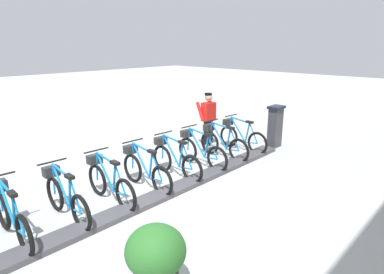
{
  "coord_description": "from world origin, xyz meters",
  "views": [
    {
      "loc": [
        -4.77,
        4.03,
        3.1
      ],
      "look_at": [
        0.5,
        -1.67,
        0.9
      ],
      "focal_mm": 31.11,
      "sensor_mm": 36.0,
      "label": 1
    }
  ],
  "objects_px": {
    "bike_docked_7": "(10,216)",
    "bike_docked_4": "(144,169)",
    "bike_docked_2": "(200,150)",
    "bike_docked_0": "(241,136)",
    "bike_docked_3": "(174,159)",
    "bike_docked_1": "(222,143)",
    "planter_bush": "(156,258)",
    "worker_near_rack": "(208,118)",
    "bike_docked_6": "(65,197)",
    "payment_kiosk": "(275,126)",
    "bike_docked_5": "(108,182)"
  },
  "relations": [
    {
      "from": "bike_docked_0",
      "to": "bike_docked_2",
      "type": "xyz_separation_m",
      "value": [
        0.0,
        1.84,
        0.0
      ]
    },
    {
      "from": "bike_docked_3",
      "to": "bike_docked_4",
      "type": "relative_size",
      "value": 1.0
    },
    {
      "from": "payment_kiosk",
      "to": "bike_docked_6",
      "type": "xyz_separation_m",
      "value": [
        0.57,
        6.5,
        -0.24
      ]
    },
    {
      "from": "bike_docked_0",
      "to": "worker_near_rack",
      "type": "height_order",
      "value": "worker_near_rack"
    },
    {
      "from": "payment_kiosk",
      "to": "bike_docked_4",
      "type": "bearing_deg",
      "value": 83.01
    },
    {
      "from": "bike_docked_1",
      "to": "planter_bush",
      "type": "xyz_separation_m",
      "value": [
        -2.67,
        4.76,
        0.11
      ]
    },
    {
      "from": "payment_kiosk",
      "to": "bike_docked_0",
      "type": "bearing_deg",
      "value": 59.83
    },
    {
      "from": "bike_docked_1",
      "to": "bike_docked_3",
      "type": "bearing_deg",
      "value": 90.0
    },
    {
      "from": "payment_kiosk",
      "to": "bike_docked_2",
      "type": "relative_size",
      "value": 0.74
    },
    {
      "from": "bike_docked_4",
      "to": "bike_docked_6",
      "type": "height_order",
      "value": "same"
    },
    {
      "from": "bike_docked_4",
      "to": "worker_near_rack",
      "type": "xyz_separation_m",
      "value": [
        0.95,
        -3.3,
        0.48
      ]
    },
    {
      "from": "bike_docked_0",
      "to": "bike_docked_4",
      "type": "relative_size",
      "value": 1.0
    },
    {
      "from": "bike_docked_0",
      "to": "planter_bush",
      "type": "distance_m",
      "value": 6.27
    },
    {
      "from": "bike_docked_7",
      "to": "worker_near_rack",
      "type": "height_order",
      "value": "worker_near_rack"
    },
    {
      "from": "bike_docked_1",
      "to": "worker_near_rack",
      "type": "bearing_deg",
      "value": -29.57
    },
    {
      "from": "worker_near_rack",
      "to": "bike_docked_5",
      "type": "bearing_deg",
      "value": 102.72
    },
    {
      "from": "worker_near_rack",
      "to": "planter_bush",
      "type": "bearing_deg",
      "value": 124.33
    },
    {
      "from": "bike_docked_6",
      "to": "worker_near_rack",
      "type": "distance_m",
      "value": 5.24
    },
    {
      "from": "payment_kiosk",
      "to": "bike_docked_2",
      "type": "distance_m",
      "value": 2.89
    },
    {
      "from": "bike_docked_2",
      "to": "bike_docked_4",
      "type": "height_order",
      "value": "same"
    },
    {
      "from": "bike_docked_1",
      "to": "planter_bush",
      "type": "bearing_deg",
      "value": 119.26
    },
    {
      "from": "bike_docked_7",
      "to": "worker_near_rack",
      "type": "bearing_deg",
      "value": -81.07
    },
    {
      "from": "bike_docked_6",
      "to": "bike_docked_7",
      "type": "relative_size",
      "value": 1.0
    },
    {
      "from": "bike_docked_3",
      "to": "planter_bush",
      "type": "distance_m",
      "value": 3.96
    },
    {
      "from": "bike_docked_7",
      "to": "bike_docked_4",
      "type": "bearing_deg",
      "value": -90.0
    },
    {
      "from": "bike_docked_3",
      "to": "bike_docked_7",
      "type": "xyz_separation_m",
      "value": [
        0.0,
        3.68,
        0.0
      ]
    },
    {
      "from": "bike_docked_4",
      "to": "bike_docked_6",
      "type": "bearing_deg",
      "value": 90.0
    },
    {
      "from": "bike_docked_3",
      "to": "bike_docked_5",
      "type": "bearing_deg",
      "value": 90.0
    },
    {
      "from": "bike_docked_5",
      "to": "bike_docked_6",
      "type": "distance_m",
      "value": 0.92
    },
    {
      "from": "bike_docked_7",
      "to": "planter_bush",
      "type": "distance_m",
      "value": 2.77
    },
    {
      "from": "planter_bush",
      "to": "bike_docked_5",
      "type": "bearing_deg",
      "value": -22.09
    },
    {
      "from": "payment_kiosk",
      "to": "bike_docked_3",
      "type": "height_order",
      "value": "payment_kiosk"
    },
    {
      "from": "bike_docked_7",
      "to": "bike_docked_2",
      "type": "bearing_deg",
      "value": -90.0
    },
    {
      "from": "bike_docked_6",
      "to": "worker_near_rack",
      "type": "bearing_deg",
      "value": -79.5
    },
    {
      "from": "worker_near_rack",
      "to": "bike_docked_2",
      "type": "bearing_deg",
      "value": 123.11
    },
    {
      "from": "bike_docked_0",
      "to": "planter_bush",
      "type": "height_order",
      "value": "bike_docked_0"
    },
    {
      "from": "bike_docked_2",
      "to": "bike_docked_0",
      "type": "bearing_deg",
      "value": -90.0
    },
    {
      "from": "bike_docked_0",
      "to": "bike_docked_2",
      "type": "relative_size",
      "value": 1.0
    },
    {
      "from": "bike_docked_0",
      "to": "bike_docked_1",
      "type": "height_order",
      "value": "same"
    },
    {
      "from": "bike_docked_5",
      "to": "planter_bush",
      "type": "height_order",
      "value": "bike_docked_5"
    },
    {
      "from": "bike_docked_2",
      "to": "bike_docked_4",
      "type": "xyz_separation_m",
      "value": [
        0.0,
        1.84,
        0.0
      ]
    },
    {
      "from": "bike_docked_4",
      "to": "bike_docked_3",
      "type": "bearing_deg",
      "value": -90.0
    },
    {
      "from": "payment_kiosk",
      "to": "planter_bush",
      "type": "bearing_deg",
      "value": 107.45
    },
    {
      "from": "bike_docked_0",
      "to": "bike_docked_7",
      "type": "bearing_deg",
      "value": 90.0
    },
    {
      "from": "bike_docked_4",
      "to": "planter_bush",
      "type": "bearing_deg",
      "value": 143.11
    },
    {
      "from": "bike_docked_4",
      "to": "planter_bush",
      "type": "xyz_separation_m",
      "value": [
        -2.67,
        2.0,
        0.11
      ]
    },
    {
      "from": "bike_docked_2",
      "to": "planter_bush",
      "type": "relative_size",
      "value": 1.77
    },
    {
      "from": "bike_docked_6",
      "to": "bike_docked_7",
      "type": "bearing_deg",
      "value": 90.0
    },
    {
      "from": "payment_kiosk",
      "to": "bike_docked_5",
      "type": "height_order",
      "value": "payment_kiosk"
    },
    {
      "from": "bike_docked_0",
      "to": "bike_docked_1",
      "type": "xyz_separation_m",
      "value": [
        0.0,
        0.92,
        0.0
      ]
    }
  ]
}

